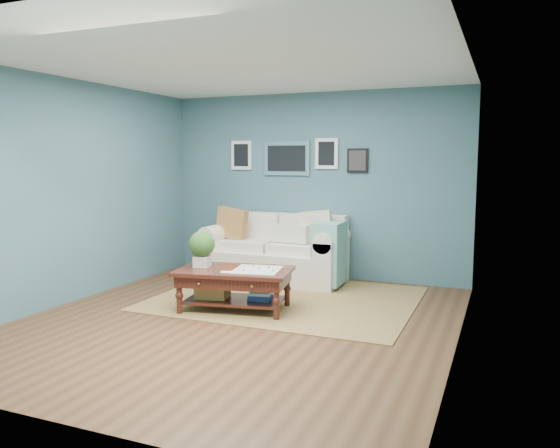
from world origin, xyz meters
The scene contains 4 objects.
room_shell centered at (-0.01, 0.06, 1.36)m, with size 5.00×5.02×2.70m.
area_rug centered at (0.13, 1.09, 0.01)m, with size 3.14×2.51×0.01m, color brown.
loveseat centered at (-0.33, 2.03, 0.43)m, with size 2.05×0.93×1.05m.
coffee_table centered at (-0.30, 0.37, 0.40)m, with size 1.41×0.97×0.90m.
Camera 1 is at (2.62, -5.10, 1.73)m, focal length 35.00 mm.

